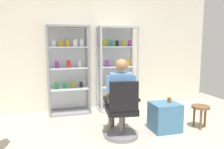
# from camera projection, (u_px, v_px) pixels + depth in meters

# --- Properties ---
(back_wall) EXTENTS (6.00, 0.10, 2.70)m
(back_wall) POSITION_uv_depth(u_px,v_px,m) (91.00, 51.00, 5.19)
(back_wall) COLOR silver
(back_wall) RESTS_ON ground
(display_cabinet_left) EXTENTS (0.90, 0.45, 1.90)m
(display_cabinet_left) POSITION_uv_depth(u_px,v_px,m) (68.00, 69.00, 4.87)
(display_cabinet_left) COLOR gray
(display_cabinet_left) RESTS_ON ground
(display_cabinet_right) EXTENTS (0.90, 0.45, 1.90)m
(display_cabinet_right) POSITION_uv_depth(u_px,v_px,m) (116.00, 68.00, 5.18)
(display_cabinet_right) COLOR #B7B7BC
(display_cabinet_right) RESTS_ON ground
(office_chair) EXTENTS (0.59, 0.56, 0.96)m
(office_chair) POSITION_uv_depth(u_px,v_px,m) (122.00, 115.00, 3.59)
(office_chair) COLOR slate
(office_chair) RESTS_ON ground
(seated_shopkeeper) EXTENTS (0.52, 0.60, 1.29)m
(seated_shopkeeper) POSITION_uv_depth(u_px,v_px,m) (120.00, 93.00, 3.70)
(seated_shopkeeper) COLOR slate
(seated_shopkeeper) RESTS_ON ground
(storage_crate) EXTENTS (0.48, 0.43, 0.50)m
(storage_crate) POSITION_uv_depth(u_px,v_px,m) (165.00, 117.00, 3.93)
(storage_crate) COLOR teal
(storage_crate) RESTS_ON ground
(tea_glass) EXTENTS (0.06, 0.06, 0.09)m
(tea_glass) POSITION_uv_depth(u_px,v_px,m) (169.00, 100.00, 3.92)
(tea_glass) COLOR brown
(tea_glass) RESTS_ON storage_crate
(wooden_stool) EXTENTS (0.32, 0.32, 0.41)m
(wooden_stool) POSITION_uv_depth(u_px,v_px,m) (200.00, 110.00, 4.04)
(wooden_stool) COLOR brown
(wooden_stool) RESTS_ON ground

